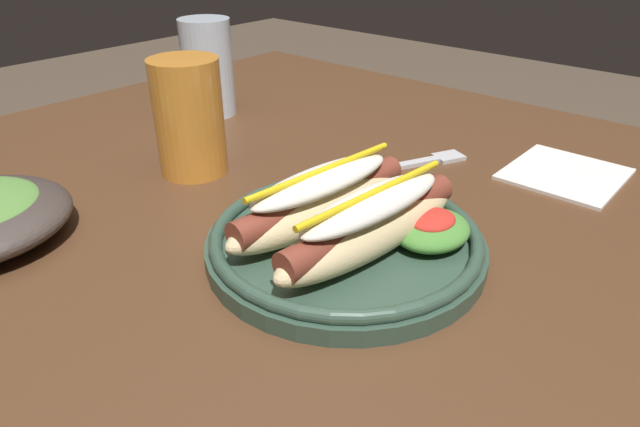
{
  "coord_description": "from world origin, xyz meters",
  "views": [
    {
      "loc": [
        -0.29,
        -0.42,
        1.01
      ],
      "look_at": [
        0.04,
        -0.13,
        0.77
      ],
      "focal_mm": 30.97,
      "sensor_mm": 36.0,
      "label": 1
    }
  ],
  "objects_px": {
    "water_cup": "(208,68)",
    "extra_cup": "(189,117)",
    "fork": "(427,161)",
    "napkin": "(565,174)",
    "hot_dog_plate": "(349,228)"
  },
  "relations": [
    {
      "from": "fork",
      "to": "napkin",
      "type": "xyz_separation_m",
      "value": [
        0.07,
        -0.14,
        -0.0
      ]
    },
    {
      "from": "extra_cup",
      "to": "napkin",
      "type": "bearing_deg",
      "value": -50.63
    },
    {
      "from": "hot_dog_plate",
      "to": "fork",
      "type": "xyz_separation_m",
      "value": [
        0.22,
        0.05,
        -0.02
      ]
    },
    {
      "from": "hot_dog_plate",
      "to": "fork",
      "type": "relative_size",
      "value": 2.13
    },
    {
      "from": "water_cup",
      "to": "fork",
      "type": "bearing_deg",
      "value": -81.24
    },
    {
      "from": "fork",
      "to": "extra_cup",
      "type": "relative_size",
      "value": 0.89
    },
    {
      "from": "fork",
      "to": "extra_cup",
      "type": "distance_m",
      "value": 0.29
    },
    {
      "from": "water_cup",
      "to": "extra_cup",
      "type": "height_order",
      "value": "water_cup"
    },
    {
      "from": "hot_dog_plate",
      "to": "extra_cup",
      "type": "distance_m",
      "value": 0.25
    },
    {
      "from": "hot_dog_plate",
      "to": "napkin",
      "type": "relative_size",
      "value": 1.91
    },
    {
      "from": "hot_dog_plate",
      "to": "water_cup",
      "type": "distance_m",
      "value": 0.44
    },
    {
      "from": "hot_dog_plate",
      "to": "napkin",
      "type": "bearing_deg",
      "value": -16.19
    },
    {
      "from": "water_cup",
      "to": "hot_dog_plate",
      "type": "bearing_deg",
      "value": -112.87
    },
    {
      "from": "extra_cup",
      "to": "hot_dog_plate",
      "type": "bearing_deg",
      "value": -94.77
    },
    {
      "from": "fork",
      "to": "water_cup",
      "type": "xyz_separation_m",
      "value": [
        -0.05,
        0.35,
        0.07
      ]
    }
  ]
}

